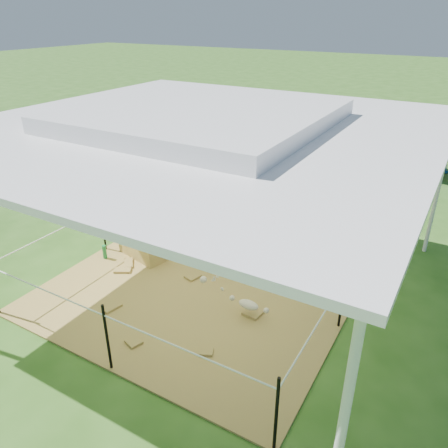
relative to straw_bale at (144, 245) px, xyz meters
The scene contains 13 objects.
ground 1.49m from the straw_bale, ahead, with size 90.00×90.00×0.00m, color #2D5919.
hay_patch 1.49m from the straw_bale, ahead, with size 4.60×4.60×0.03m, color brown.
canopy_tent 2.86m from the straw_bale, ahead, with size 6.30×6.30×2.90m.
rope_fence 1.52m from the straw_bale, ahead, with size 4.54×4.54×1.00m.
straw_bale is the anchor object (origin of this frame).
dark_cloth 0.23m from the straw_bale, ahead, with size 1.00×0.52×0.05m, color black.
woman 0.78m from the straw_bale, ahead, with size 0.41×0.27×1.12m, color red.
green_bottle 0.71m from the straw_bale, 140.71° to the right, with size 0.07×0.07×0.26m, color #1A7836.
pony 1.44m from the straw_bale, 19.16° to the left, with size 0.49×1.08×0.91m, color #4D4D52.
pink_hat 1.62m from the straw_bale, 19.16° to the left, with size 0.28×0.28×0.13m, color pink.
foal 2.58m from the straw_bale, 14.75° to the right, with size 0.89×0.49×0.49m, color #BFAE8C, non-canonical shape.
picnic_table_near 8.36m from the straw_bale, 65.88° to the left, with size 1.86×1.34×0.77m, color brown.
distant_person 8.94m from the straw_bale, 62.29° to the left, with size 0.54×0.42×1.11m, color #337CBF.
Camera 1 is at (3.33, -5.14, 4.10)m, focal length 35.00 mm.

